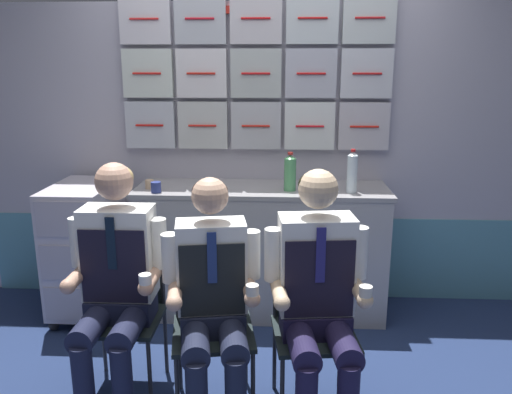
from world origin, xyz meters
name	(u,v)px	position (x,y,z in m)	size (l,w,h in m)	color
galley_bulkhead	(259,149)	(0.00, 1.37, 1.13)	(4.20, 0.14, 2.20)	#ABA7B7
galley_counter	(262,250)	(0.03, 1.09, 0.46)	(1.73, 0.53, 0.91)	#A09EA1
service_trolley	(86,246)	(-1.20, 0.98, 0.50)	(0.40, 0.65, 0.94)	black
folding_chair_left	(127,296)	(-0.67, 0.19, 0.51)	(0.40, 0.41, 0.84)	#2D2D33
crew_member_left	(115,277)	(-0.66, 0.03, 0.69)	(0.50, 0.61, 1.26)	black
folding_chair_right	(212,308)	(-0.18, 0.07, 0.51)	(0.46, 0.46, 0.84)	#2D2D33
crew_member_right	(213,295)	(-0.16, -0.09, 0.66)	(0.48, 0.62, 1.22)	black
folding_chair_near_trolley	(312,309)	(0.33, 0.08, 0.51)	(0.44, 0.45, 0.84)	#2D2D33
crew_member_near_trolley	(318,290)	(0.35, -0.08, 0.69)	(0.50, 0.64, 1.26)	black
sparkling_bottle_green	(290,172)	(0.22, 1.01, 1.04)	(0.08, 0.08, 0.26)	#4E965C
water_bottle_short	(352,172)	(0.62, 0.97, 1.05)	(0.07, 0.07, 0.29)	silver
paper_cup_blue	(156,187)	(-0.66, 0.90, 0.95)	(0.07, 0.07, 0.07)	navy
coffee_cup_white	(321,181)	(0.43, 1.15, 0.95)	(0.06, 0.06, 0.07)	navy
paper_cup_tan	(150,184)	(-0.73, 1.01, 0.95)	(0.06, 0.06, 0.06)	tan
coffee_cup_spare	(307,185)	(0.33, 1.03, 0.95)	(0.07, 0.07, 0.06)	navy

